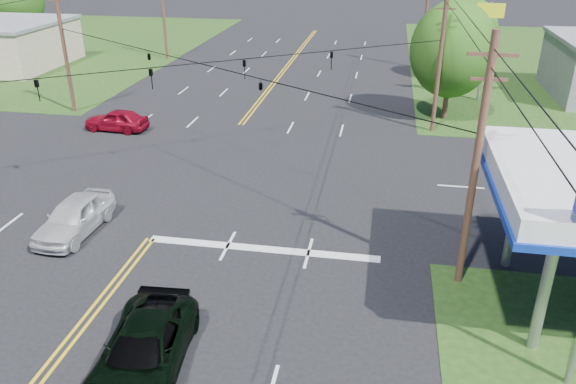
% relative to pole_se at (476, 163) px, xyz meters
% --- Properties ---
extents(ground, '(280.00, 280.00, 0.00)m').
position_rel_pole_se_xyz_m(ground, '(-13.00, 9.00, -4.92)').
color(ground, black).
rests_on(ground, ground).
extents(grass_nw, '(46.00, 48.00, 0.03)m').
position_rel_pole_se_xyz_m(grass_nw, '(-48.00, 41.00, -4.92)').
color(grass_nw, '#1C3C13').
rests_on(grass_nw, ground).
extents(stop_bar, '(10.00, 0.50, 0.02)m').
position_rel_pole_se_xyz_m(stop_bar, '(-8.00, 1.00, -4.92)').
color(stop_bar, silver).
rests_on(stop_bar, ground).
extents(pole_se, '(1.60, 0.28, 9.50)m').
position_rel_pole_se_xyz_m(pole_se, '(0.00, 0.00, 0.00)').
color(pole_se, '#482C1E').
rests_on(pole_se, ground).
extents(pole_nw, '(1.60, 0.28, 9.50)m').
position_rel_pole_se_xyz_m(pole_nw, '(-26.00, 18.00, 0.00)').
color(pole_nw, '#482C1E').
rests_on(pole_nw, ground).
extents(pole_ne, '(1.60, 0.28, 9.50)m').
position_rel_pole_se_xyz_m(pole_ne, '(0.00, 18.00, 0.00)').
color(pole_ne, '#482C1E').
rests_on(pole_ne, ground).
extents(pole_left_far, '(1.60, 0.28, 10.00)m').
position_rel_pole_se_xyz_m(pole_left_far, '(-26.00, 37.00, 0.25)').
color(pole_left_far, '#482C1E').
rests_on(pole_left_far, ground).
extents(pole_right_far, '(1.60, 0.28, 10.00)m').
position_rel_pole_se_xyz_m(pole_right_far, '(0.00, 37.00, 0.25)').
color(pole_right_far, '#482C1E').
rests_on(pole_right_far, ground).
extents(span_wire_signals, '(26.00, 18.00, 1.13)m').
position_rel_pole_se_xyz_m(span_wire_signals, '(-13.00, 9.00, 1.08)').
color(span_wire_signals, black).
rests_on(span_wire_signals, ground).
extents(power_lines, '(26.04, 100.00, 0.64)m').
position_rel_pole_se_xyz_m(power_lines, '(-13.00, 7.00, 3.68)').
color(power_lines, black).
rests_on(power_lines, ground).
extents(tree_right_a, '(5.70, 5.70, 8.18)m').
position_rel_pole_se_xyz_m(tree_right_a, '(1.00, 21.00, -0.05)').
color(tree_right_a, '#482C1E').
rests_on(tree_right_a, ground).
extents(tree_right_b, '(4.94, 4.94, 7.09)m').
position_rel_pole_se_xyz_m(tree_right_b, '(3.50, 33.00, -0.70)').
color(tree_right_b, '#482C1E').
rests_on(tree_right_b, ground).
extents(pickup_dkgreen, '(3.00, 5.57, 1.49)m').
position_rel_pole_se_xyz_m(pickup_dkgreen, '(-10.00, -6.67, -4.17)').
color(pickup_dkgreen, black).
rests_on(pickup_dkgreen, ground).
extents(suv_black, '(2.36, 5.16, 1.46)m').
position_rel_pole_se_xyz_m(suv_black, '(-10.00, -6.78, -4.18)').
color(suv_black, black).
rests_on(suv_black, ground).
extents(pickup_white, '(2.09, 4.77, 1.60)m').
position_rel_pole_se_xyz_m(pickup_white, '(-16.50, 1.00, -4.12)').
color(pickup_white, silver).
rests_on(pickup_white, ground).
extents(sedan_red, '(4.34, 1.95, 1.45)m').
position_rel_pole_se_xyz_m(sedan_red, '(-20.93, 14.50, -4.19)').
color(sedan_red, maroon).
rests_on(sedan_red, ground).
extents(sedan_far, '(4.71, 2.37, 1.31)m').
position_rel_pole_se_xyz_m(sedan_far, '(6.27, 14.50, -4.26)').
color(sedan_far, '#BDBCC2').
rests_on(sedan_far, ground).
extents(polesign_ne, '(2.05, 0.30, 7.42)m').
position_rel_pole_se_xyz_m(polesign_ne, '(4.00, 26.38, 0.78)').
color(polesign_ne, '#A5A5AA').
rests_on(polesign_ne, ground).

